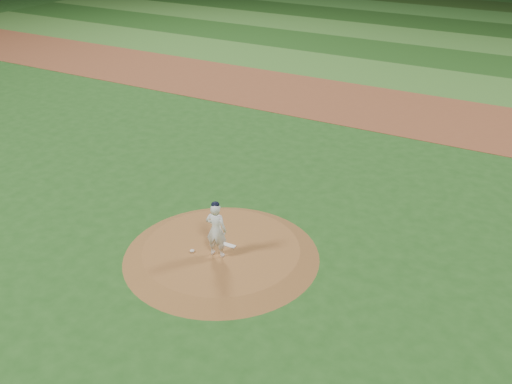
# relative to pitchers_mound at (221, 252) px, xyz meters

# --- Properties ---
(ground) EXTENTS (120.00, 120.00, 0.00)m
(ground) POSITION_rel_pitchers_mound_xyz_m (0.00, 0.00, -0.12)
(ground) COLOR #22551B
(ground) RESTS_ON ground
(infield_dirt_band) EXTENTS (70.00, 6.00, 0.02)m
(infield_dirt_band) POSITION_rel_pitchers_mound_xyz_m (0.00, 14.00, -0.12)
(infield_dirt_band) COLOR brown
(infield_dirt_band) RESTS_ON ground
(outfield_stripe_0) EXTENTS (70.00, 5.00, 0.02)m
(outfield_stripe_0) POSITION_rel_pitchers_mound_xyz_m (0.00, 19.50, -0.12)
(outfield_stripe_0) COLOR #3F7A2C
(outfield_stripe_0) RESTS_ON ground
(outfield_stripe_1) EXTENTS (70.00, 5.00, 0.02)m
(outfield_stripe_1) POSITION_rel_pitchers_mound_xyz_m (0.00, 24.50, -0.12)
(outfield_stripe_1) COLOR #1F4C18
(outfield_stripe_1) RESTS_ON ground
(outfield_stripe_2) EXTENTS (70.00, 5.00, 0.02)m
(outfield_stripe_2) POSITION_rel_pitchers_mound_xyz_m (0.00, 29.50, -0.12)
(outfield_stripe_2) COLOR #3C762B
(outfield_stripe_2) RESTS_ON ground
(outfield_stripe_3) EXTENTS (70.00, 5.00, 0.02)m
(outfield_stripe_3) POSITION_rel_pitchers_mound_xyz_m (0.00, 34.50, -0.12)
(outfield_stripe_3) COLOR #1B4215
(outfield_stripe_3) RESTS_ON ground
(outfield_stripe_4) EXTENTS (70.00, 5.00, 0.02)m
(outfield_stripe_4) POSITION_rel_pitchers_mound_xyz_m (0.00, 39.50, -0.12)
(outfield_stripe_4) COLOR #326C27
(outfield_stripe_4) RESTS_ON ground
(outfield_stripe_5) EXTENTS (70.00, 5.00, 0.02)m
(outfield_stripe_5) POSITION_rel_pitchers_mound_xyz_m (0.00, 44.50, -0.12)
(outfield_stripe_5) COLOR #204215
(outfield_stripe_5) RESTS_ON ground
(pitchers_mound) EXTENTS (5.50, 5.50, 0.25)m
(pitchers_mound) POSITION_rel_pitchers_mound_xyz_m (0.00, 0.00, 0.00)
(pitchers_mound) COLOR #945C2D
(pitchers_mound) RESTS_ON ground
(pitching_rubber) EXTENTS (0.57, 0.15, 0.03)m
(pitching_rubber) POSITION_rel_pitchers_mound_xyz_m (0.03, 0.21, 0.14)
(pitching_rubber) COLOR white
(pitching_rubber) RESTS_ON pitchers_mound
(rosin_bag) EXTENTS (0.13, 0.13, 0.07)m
(rosin_bag) POSITION_rel_pitchers_mound_xyz_m (-0.61, -0.55, 0.16)
(rosin_bag) COLOR silver
(rosin_bag) RESTS_ON pitchers_mound
(pitcher_on_mound) EXTENTS (0.63, 0.46, 1.66)m
(pitcher_on_mound) POSITION_rel_pitchers_mound_xyz_m (0.07, -0.33, 0.94)
(pitcher_on_mound) COLOR white
(pitcher_on_mound) RESTS_ON pitchers_mound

